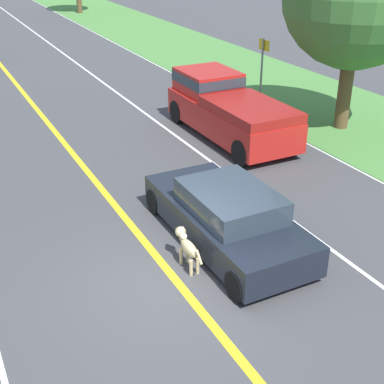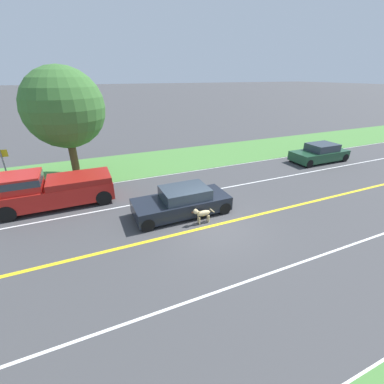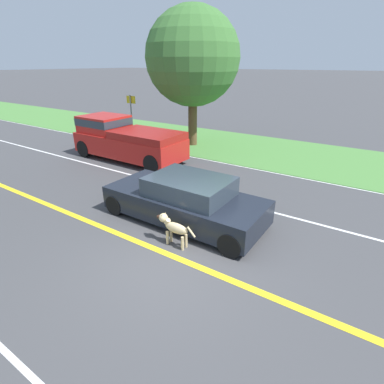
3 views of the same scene
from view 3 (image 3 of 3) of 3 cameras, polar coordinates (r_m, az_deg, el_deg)
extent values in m
plane|color=#424244|center=(7.22, -3.50, -12.20)|extent=(400.00, 400.00, 0.00)
cube|color=yellow|center=(7.22, -3.50, -12.17)|extent=(0.18, 160.00, 0.01)
cube|color=white|center=(12.88, 15.58, 3.55)|extent=(0.14, 160.00, 0.01)
cube|color=white|center=(9.84, 8.85, -2.11)|extent=(0.10, 160.00, 0.01)
cube|color=white|center=(5.65, -28.50, -28.33)|extent=(0.10, 160.00, 0.01)
cube|color=#4C843D|center=(15.64, 19.23, 6.61)|extent=(6.00, 160.00, 0.03)
cube|color=black|center=(8.52, -1.47, -2.31)|extent=(1.89, 4.61, 0.67)
cube|color=#2D3842|center=(8.19, -0.46, 1.08)|extent=(1.63, 2.21, 0.51)
cylinder|color=black|center=(10.31, -7.43, 1.02)|extent=(0.22, 0.60, 0.60)
cylinder|color=black|center=(8.50, 12.60, -4.46)|extent=(0.22, 0.60, 0.60)
cylinder|color=black|center=(9.20, -14.40, -2.40)|extent=(0.22, 0.60, 0.60)
cylinder|color=black|center=(7.13, 7.33, -9.94)|extent=(0.22, 0.60, 0.60)
ellipsoid|color=#D1B784|center=(7.34, -2.99, -6.91)|extent=(0.22, 0.66, 0.27)
cylinder|color=#D1B784|center=(7.68, -4.01, -8.19)|extent=(0.07, 0.07, 0.36)
cylinder|color=#D1B784|center=(7.44, -1.14, -9.26)|extent=(0.07, 0.07, 0.36)
cylinder|color=#D1B784|center=(7.58, -4.70, -8.67)|extent=(0.07, 0.07, 0.36)
cylinder|color=#D1B784|center=(7.34, -1.82, -9.78)|extent=(0.07, 0.07, 0.36)
cylinder|color=#D1B784|center=(7.44, -4.75, -5.57)|extent=(0.14, 0.18, 0.18)
sphere|color=#D1B784|center=(7.48, -5.47, -4.89)|extent=(0.23, 0.23, 0.23)
ellipsoid|color=#331E14|center=(7.58, -6.38, -4.68)|extent=(0.10, 0.11, 0.09)
cone|color=tan|center=(7.48, -5.13, -4.16)|extent=(0.07, 0.07, 0.10)
cone|color=tan|center=(7.39, -5.73, -4.53)|extent=(0.07, 0.07, 0.10)
cylinder|color=#D1B784|center=(7.10, -0.16, -7.63)|extent=(0.05, 0.25, 0.25)
cube|color=red|center=(14.31, -11.86, 8.73)|extent=(1.99, 5.40, 0.89)
cube|color=red|center=(15.27, -16.39, 12.38)|extent=(1.75, 2.04, 0.76)
cube|color=#2D3842|center=(15.25, -16.44, 12.80)|extent=(1.77, 2.06, 0.33)
cube|color=maroon|center=(13.40, -8.57, 10.64)|extent=(1.95, 3.07, 0.31)
cylinder|color=black|center=(16.51, -14.89, 9.35)|extent=(0.22, 0.80, 0.80)
cylinder|color=black|center=(13.68, -2.62, 7.29)|extent=(0.22, 0.80, 0.80)
cylinder|color=black|center=(15.41, -19.89, 7.76)|extent=(0.22, 0.80, 0.80)
cylinder|color=black|center=(12.33, -7.62, 5.28)|extent=(0.22, 0.80, 0.80)
cylinder|color=brown|center=(16.51, 0.12, 13.84)|extent=(0.47, 0.47, 2.89)
sphere|color=#3D7033|center=(16.28, 0.13, 24.24)|extent=(4.72, 4.72, 4.72)
cylinder|color=gray|center=(18.01, -11.42, 13.63)|extent=(0.08, 0.08, 2.53)
cube|color=yellow|center=(17.91, -11.56, 16.86)|extent=(0.03, 0.64, 0.40)
camera|label=1|loc=(4.90, 119.45, 15.76)|focal=50.00mm
camera|label=2|loc=(9.54, -87.83, 14.34)|focal=24.00mm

